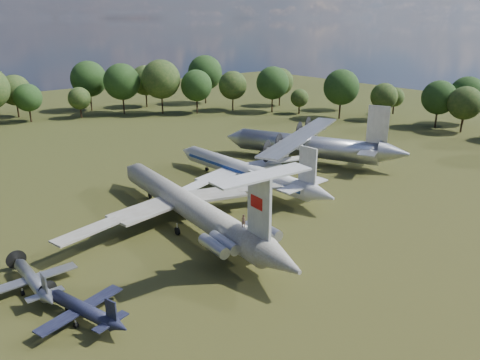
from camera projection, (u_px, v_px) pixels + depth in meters
ground at (193, 220)px, 70.29m from camera, size 300.00×300.00×0.00m
il62_airliner at (188, 210)px, 67.83m from camera, size 42.33×53.01×4.93m
tu104_jet at (244, 174)px, 84.73m from camera, size 33.71×43.75×4.23m
an12_transport at (306, 149)px, 98.33m from camera, size 52.71×54.93×5.64m
small_prop_west at (84, 312)px, 46.70m from camera, size 13.13×15.52×1.95m
small_prop_northwest at (33, 282)px, 51.92m from camera, size 10.18×13.77×2.00m
person_on_il62 at (243, 221)px, 56.09m from camera, size 0.67×0.51×1.64m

